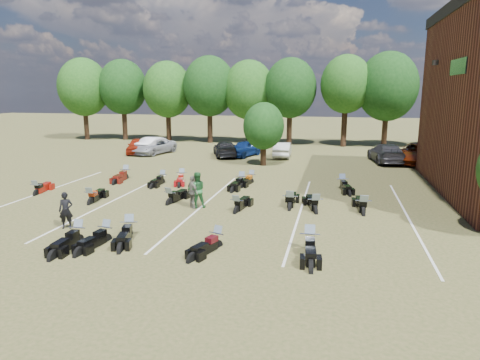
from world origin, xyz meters
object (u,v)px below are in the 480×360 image
(motorcycle_14, at_px, (126,179))
(motorcycle_7, at_px, (37,195))
(car_4, at_px, (244,148))
(person_black, at_px, (66,210))
(car_0, at_px, (138,146))
(person_grey, at_px, (193,192))
(person_green, at_px, (197,190))
(motorcycle_3, at_px, (130,237))

(motorcycle_14, bearing_deg, motorcycle_7, -122.65)
(car_4, relative_size, person_black, 2.61)
(car_0, relative_size, person_grey, 2.55)
(car_0, relative_size, motorcycle_7, 1.98)
(car_0, bearing_deg, person_green, -71.57)
(person_green, height_order, motorcycle_14, person_green)
(person_green, relative_size, motorcycle_3, 0.81)
(person_green, distance_m, motorcycle_7, 9.81)
(car_0, bearing_deg, motorcycle_3, -80.63)
(car_0, xyz_separation_m, motorcycle_7, (1.60, -16.26, -0.72))
(car_0, bearing_deg, car_4, -12.79)
(person_green, bearing_deg, person_grey, 17.27)
(person_green, xyz_separation_m, motorcycle_7, (-9.75, 0.54, -0.92))
(person_grey, bearing_deg, motorcycle_14, 2.65)
(person_black, height_order, motorcycle_14, person_black)
(person_grey, xyz_separation_m, motorcycle_7, (-9.58, 0.69, -0.83))
(car_0, height_order, motorcycle_14, car_0)
(person_black, xyz_separation_m, motorcycle_3, (3.12, -0.41, -0.80))
(person_black, bearing_deg, motorcycle_3, -31.14)
(car_0, height_order, motorcycle_7, car_0)
(car_4, xyz_separation_m, person_black, (-3.13, -21.70, 0.09))
(person_green, relative_size, motorcycle_7, 0.86)
(car_4, relative_size, motorcycle_7, 1.94)
(car_4, height_order, motorcycle_7, car_4)
(motorcycle_14, bearing_deg, person_black, -80.07)
(car_0, xyz_separation_m, motorcycle_14, (4.44, -11.08, -0.72))
(car_4, xyz_separation_m, person_grey, (1.11, -17.45, 0.12))
(car_4, bearing_deg, person_green, -66.54)
(motorcycle_14, bearing_deg, car_4, 60.04)
(car_4, bearing_deg, person_black, -78.97)
(motorcycle_7, bearing_deg, motorcycle_3, 138.20)
(car_4, bearing_deg, motorcycle_7, -97.59)
(car_0, bearing_deg, motorcycle_14, -83.78)
(car_0, bearing_deg, person_black, -87.47)
(motorcycle_14, bearing_deg, motorcycle_3, -65.86)
(person_grey, bearing_deg, motorcycle_7, 39.57)
(person_black, height_order, person_green, person_green)
(motorcycle_7, bearing_deg, car_4, -126.32)
(motorcycle_7, height_order, motorcycle_14, motorcycle_14)
(car_0, relative_size, motorcycle_3, 1.86)
(car_0, distance_m, person_green, 20.28)
(person_black, distance_m, person_green, 6.23)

